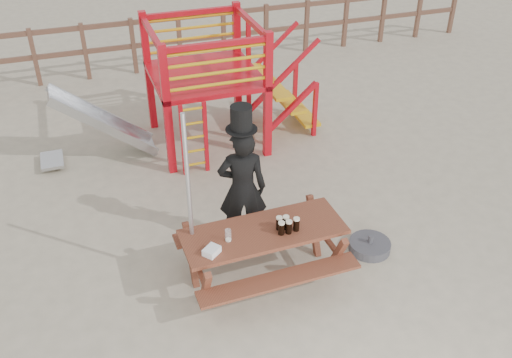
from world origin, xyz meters
TOP-DOWN VIEW (x-y plane):
  - ground at (0.00, 0.00)m, footprint 60.00×60.00m
  - back_fence at (0.00, 7.00)m, footprint 15.09×0.09m
  - playground_fort at (0.12, 3.58)m, footprint 4.71×1.84m
  - picnic_table at (-0.07, 0.02)m, footprint 1.94×1.36m
  - man_with_hat at (-0.08, 0.77)m, footprint 0.70×0.55m
  - metal_pole at (-0.87, 0.24)m, footprint 0.05×0.05m
  - parasol_base at (1.43, 0.06)m, footprint 0.54×0.54m
  - paper_bag at (-0.75, -0.18)m, footprint 0.23×0.22m
  - stout_pints at (0.18, -0.07)m, footprint 0.27×0.18m
  - empty_glasses at (-0.51, -0.02)m, footprint 0.07×0.07m

SIDE VIEW (x-z plane):
  - ground at x=0.00m, z-range 0.00..0.00m
  - parasol_base at x=1.43m, z-range -0.05..0.18m
  - picnic_table at x=-0.07m, z-range 0.10..0.84m
  - back_fence at x=0.00m, z-range 0.14..1.34m
  - paper_bag at x=-0.75m, z-range 0.74..0.82m
  - empty_glasses at x=-0.51m, z-range 0.74..0.89m
  - stout_pints at x=0.18m, z-range 0.74..0.91m
  - man_with_hat at x=-0.08m, z-range -0.10..1.89m
  - playground_fort at x=0.12m, z-range 0.02..2.12m
  - metal_pole at x=-0.87m, z-range 0.00..2.29m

